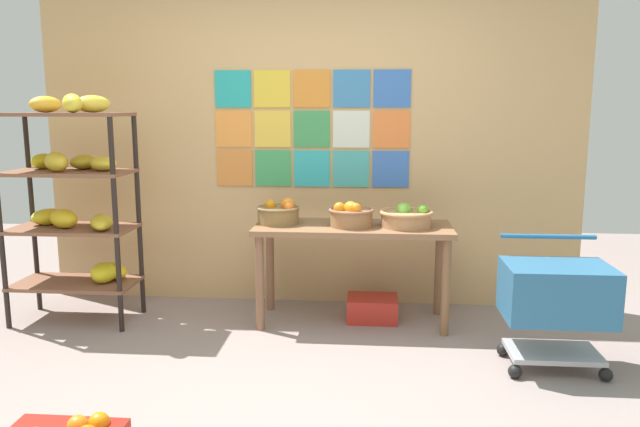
{
  "coord_description": "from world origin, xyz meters",
  "views": [
    {
      "loc": [
        0.48,
        -2.98,
        1.55
      ],
      "look_at": [
        0.13,
        1.17,
        0.83
      ],
      "focal_mm": 34.2,
      "sensor_mm": 36.0,
      "label": 1
    }
  ],
  "objects_px": {
    "fruit_basket_right": "(351,215)",
    "display_table": "(353,240)",
    "fruit_basket_centre": "(279,213)",
    "produce_crate_under_table": "(372,308)",
    "shopping_cart": "(556,297)",
    "fruit_basket_left": "(406,217)",
    "banana_shelf_unit": "(75,196)"
  },
  "relations": [
    {
      "from": "display_table",
      "to": "produce_crate_under_table",
      "type": "relative_size",
      "value": 3.8
    },
    {
      "from": "fruit_basket_left",
      "to": "fruit_basket_right",
      "type": "xyz_separation_m",
      "value": [
        -0.39,
        -0.03,
        0.01
      ]
    },
    {
      "from": "display_table",
      "to": "fruit_basket_left",
      "type": "xyz_separation_m",
      "value": [
        0.38,
        -0.01,
        0.18
      ]
    },
    {
      "from": "banana_shelf_unit",
      "to": "fruit_basket_left",
      "type": "xyz_separation_m",
      "value": [
        2.38,
        0.11,
        -0.14
      ]
    },
    {
      "from": "display_table",
      "to": "shopping_cart",
      "type": "bearing_deg",
      "value": -30.23
    },
    {
      "from": "produce_crate_under_table",
      "to": "shopping_cart",
      "type": "distance_m",
      "value": 1.38
    },
    {
      "from": "fruit_basket_left",
      "to": "fruit_basket_centre",
      "type": "relative_size",
      "value": 1.2
    },
    {
      "from": "banana_shelf_unit",
      "to": "display_table",
      "type": "height_order",
      "value": "banana_shelf_unit"
    },
    {
      "from": "fruit_basket_centre",
      "to": "produce_crate_under_table",
      "type": "bearing_deg",
      "value": 1.62
    },
    {
      "from": "banana_shelf_unit",
      "to": "produce_crate_under_table",
      "type": "height_order",
      "value": "banana_shelf_unit"
    },
    {
      "from": "shopping_cart",
      "to": "banana_shelf_unit",
      "type": "bearing_deg",
      "value": 176.76
    },
    {
      "from": "produce_crate_under_table",
      "to": "fruit_basket_right",
      "type": "bearing_deg",
      "value": -151.13
    },
    {
      "from": "display_table",
      "to": "shopping_cart",
      "type": "relative_size",
      "value": 1.81
    },
    {
      "from": "fruit_basket_centre",
      "to": "display_table",
      "type": "bearing_deg",
      "value": -3.14
    },
    {
      "from": "fruit_basket_right",
      "to": "fruit_basket_centre",
      "type": "relative_size",
      "value": 1.0
    },
    {
      "from": "produce_crate_under_table",
      "to": "shopping_cart",
      "type": "height_order",
      "value": "shopping_cart"
    },
    {
      "from": "banana_shelf_unit",
      "to": "produce_crate_under_table",
      "type": "xyz_separation_m",
      "value": [
        2.15,
        0.18,
        -0.85
      ]
    },
    {
      "from": "display_table",
      "to": "shopping_cart",
      "type": "distance_m",
      "value": 1.43
    },
    {
      "from": "display_table",
      "to": "fruit_basket_left",
      "type": "bearing_deg",
      "value": -2.26
    },
    {
      "from": "display_table",
      "to": "fruit_basket_centre",
      "type": "xyz_separation_m",
      "value": [
        -0.54,
        0.03,
        0.18
      ]
    },
    {
      "from": "banana_shelf_unit",
      "to": "fruit_basket_left",
      "type": "height_order",
      "value": "banana_shelf_unit"
    },
    {
      "from": "banana_shelf_unit",
      "to": "produce_crate_under_table",
      "type": "relative_size",
      "value": 4.45
    },
    {
      "from": "banana_shelf_unit",
      "to": "shopping_cart",
      "type": "distance_m",
      "value": 3.32
    },
    {
      "from": "fruit_basket_centre",
      "to": "shopping_cart",
      "type": "distance_m",
      "value": 1.95
    },
    {
      "from": "banana_shelf_unit",
      "to": "fruit_basket_centre",
      "type": "bearing_deg",
      "value": 6.17
    },
    {
      "from": "fruit_basket_left",
      "to": "banana_shelf_unit",
      "type": "bearing_deg",
      "value": -177.27
    },
    {
      "from": "fruit_basket_right",
      "to": "display_table",
      "type": "bearing_deg",
      "value": 69.53
    },
    {
      "from": "fruit_basket_centre",
      "to": "fruit_basket_left",
      "type": "bearing_deg",
      "value": -2.78
    },
    {
      "from": "banana_shelf_unit",
      "to": "fruit_basket_centre",
      "type": "xyz_separation_m",
      "value": [
        1.46,
        0.16,
        -0.13
      ]
    },
    {
      "from": "display_table",
      "to": "fruit_basket_right",
      "type": "relative_size",
      "value": 4.38
    },
    {
      "from": "fruit_basket_right",
      "to": "banana_shelf_unit",
      "type": "bearing_deg",
      "value": -177.46
    },
    {
      "from": "produce_crate_under_table",
      "to": "shopping_cart",
      "type": "xyz_separation_m",
      "value": [
        1.08,
        -0.77,
        0.36
      ]
    }
  ]
}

